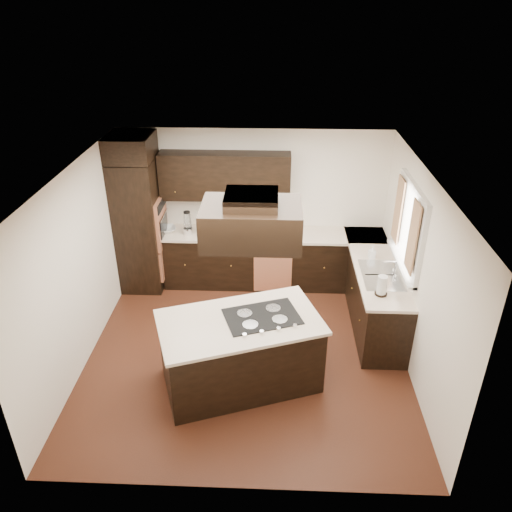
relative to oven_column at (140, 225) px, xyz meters
name	(u,v)px	position (x,y,z in m)	size (l,w,h in m)	color
floor	(247,352)	(1.78, -1.71, -1.07)	(4.20, 4.20, 0.02)	#5C2D1A
ceiling	(245,174)	(1.78, -1.71, 1.45)	(4.20, 4.20, 0.02)	white
wall_back	(254,206)	(1.78, 0.40, 0.19)	(4.20, 0.02, 2.50)	white
wall_front	(232,394)	(1.78, -3.81, 0.19)	(4.20, 0.02, 2.50)	white
wall_left	(78,268)	(-0.33, -1.71, 0.19)	(0.02, 4.20, 2.50)	white
wall_right	(418,275)	(3.88, -1.71, 0.19)	(0.02, 4.20, 2.50)	white
oven_column	(140,225)	(0.00, 0.00, 0.00)	(0.65, 0.75, 2.12)	black
wall_oven_face	(161,222)	(0.35, 0.00, 0.06)	(0.05, 0.62, 0.78)	#C3734F
base_cabinets_back	(255,259)	(1.81, 0.09, -0.62)	(2.93, 0.60, 0.88)	black
base_cabinets_right	(373,291)	(3.58, -0.80, -0.62)	(0.60, 2.40, 0.88)	black
countertop_back	(255,234)	(1.81, 0.08, -0.16)	(2.93, 0.63, 0.04)	beige
countertop_right	(376,264)	(3.56, -0.80, -0.16)	(0.63, 2.40, 0.04)	beige
upper_cabinets	(225,176)	(1.34, 0.23, 0.75)	(2.00, 0.34, 0.72)	black
dishwasher_front	(273,271)	(2.10, -0.20, -0.66)	(0.60, 0.05, 0.72)	#C3734F
window_frame	(409,227)	(3.85, -1.16, 0.59)	(0.06, 1.32, 1.12)	silver
window_pane	(411,227)	(3.87, -1.16, 0.59)	(0.00, 1.20, 1.00)	white
curtain_left	(413,238)	(3.79, -1.57, 0.64)	(0.02, 0.34, 0.90)	#CAB594
curtain_right	(398,210)	(3.79, -0.74, 0.64)	(0.02, 0.34, 0.90)	#CAB594
sink_rim	(381,275)	(3.58, -1.16, -0.14)	(0.52, 0.84, 0.01)	silver
island	(240,353)	(1.73, -2.28, -0.62)	(1.82, 0.99, 0.88)	black
island_top	(240,322)	(1.73, -2.28, -0.16)	(1.88, 1.06, 0.04)	beige
cooktop	(262,316)	(1.99, -2.19, -0.13)	(0.86, 0.57, 0.01)	black
range_hood	(251,224)	(1.88, -2.25, 1.10)	(1.05, 0.72, 0.42)	black
hood_duct	(251,199)	(1.88, -2.25, 1.38)	(0.55, 0.50, 0.13)	black
blender_base	(188,231)	(0.76, 0.01, -0.09)	(0.15, 0.15, 0.10)	silver
blender_pitcher	(187,221)	(0.76, 0.01, 0.09)	(0.13, 0.13, 0.26)	silver
spice_rack	(215,225)	(1.20, -0.01, 0.03)	(0.40, 0.10, 0.33)	black
mixing_bowl	(167,229)	(0.40, 0.08, -0.10)	(0.29, 0.29, 0.07)	silver
soap_bottle	(372,252)	(3.52, -0.67, -0.04)	(0.09, 0.09, 0.19)	silver
paper_towel	(382,286)	(3.48, -1.64, -0.01)	(0.12, 0.12, 0.27)	silver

